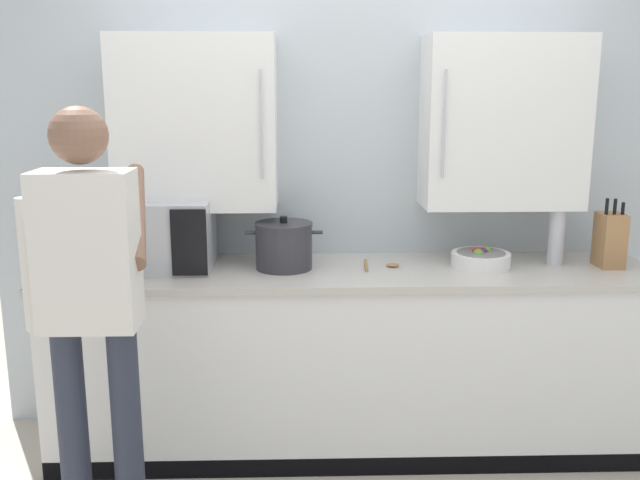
# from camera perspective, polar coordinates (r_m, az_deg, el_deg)

# --- Properties ---
(back_wall_tiled) EXTENTS (3.58, 0.44, 2.63)m
(back_wall_tiled) POSITION_cam_1_polar(r_m,az_deg,el_deg) (3.54, 2.27, 6.57)
(back_wall_tiled) COLOR #B2BCC1
(back_wall_tiled) RESTS_ON ground_plane
(counter_unit) EXTENTS (2.87, 0.64, 0.91)m
(counter_unit) POSITION_cam_1_polar(r_m,az_deg,el_deg) (3.48, 2.48, -9.58)
(counter_unit) COLOR white
(counter_unit) RESTS_ON ground_plane
(microwave_oven) EXTENTS (0.66, 0.78, 0.33)m
(microwave_oven) POSITION_cam_1_polar(r_m,az_deg,el_deg) (3.40, -14.01, 0.43)
(microwave_oven) COLOR #B7BABF
(microwave_oven) RESTS_ON counter_unit
(wooden_spoon) EXTENTS (0.17, 0.19, 0.02)m
(wooden_spoon) POSITION_cam_1_polar(r_m,az_deg,el_deg) (3.37, 4.92, -2.02)
(wooden_spoon) COLOR #A37547
(wooden_spoon) RESTS_ON counter_unit
(thermos_flask) EXTENTS (0.08, 0.08, 0.32)m
(thermos_flask) POSITION_cam_1_polar(r_m,az_deg,el_deg) (3.56, 18.60, 0.66)
(thermos_flask) COLOR #B7BABF
(thermos_flask) RESTS_ON counter_unit
(fruit_bowl) EXTENTS (0.28, 0.28, 0.10)m
(fruit_bowl) POSITION_cam_1_polar(r_m,az_deg,el_deg) (3.44, 12.88, -1.47)
(fruit_bowl) COLOR white
(fruit_bowl) RESTS_ON counter_unit
(stock_pot) EXTENTS (0.37, 0.27, 0.25)m
(stock_pot) POSITION_cam_1_polar(r_m,az_deg,el_deg) (3.31, -2.94, -0.45)
(stock_pot) COLOR #2D2D33
(stock_pot) RESTS_ON counter_unit
(knife_block) EXTENTS (0.11, 0.15, 0.33)m
(knife_block) POSITION_cam_1_polar(r_m,az_deg,el_deg) (3.61, 22.40, 0.02)
(knife_block) COLOR #A37547
(knife_block) RESTS_ON counter_unit
(person_figure) EXTENTS (0.44, 0.62, 1.69)m
(person_figure) POSITION_cam_1_polar(r_m,az_deg,el_deg) (2.66, -18.06, -4.41)
(person_figure) COLOR #282D3D
(person_figure) RESTS_ON ground_plane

